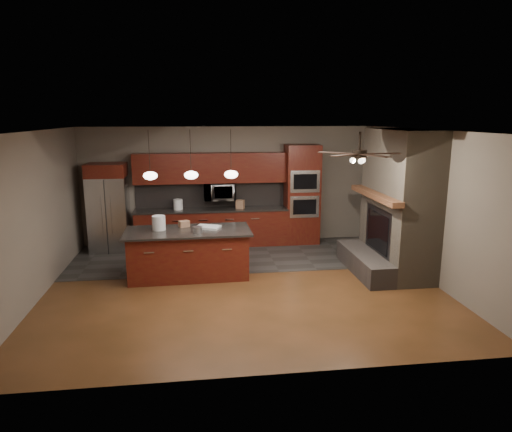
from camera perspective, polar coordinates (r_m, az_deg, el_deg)
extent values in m
plane|color=brown|center=(8.49, -1.58, -8.62)|extent=(7.00, 7.00, 0.00)
cube|color=white|center=(7.92, -1.70, 10.64)|extent=(7.00, 6.00, 0.02)
cube|color=#655C51|center=(11.03, -3.24, 3.83)|extent=(7.00, 0.02, 2.80)
cube|color=#655C51|center=(9.13, 20.79, 1.22)|extent=(0.02, 6.00, 2.80)
cube|color=#655C51|center=(8.49, -25.84, -0.02)|extent=(0.02, 6.00, 2.80)
cube|color=#32302D|center=(10.18, -2.63, -4.97)|extent=(7.00, 2.40, 0.01)
cube|color=brown|center=(9.30, 17.46, 1.65)|extent=(0.80, 2.00, 2.80)
cube|color=#473F3A|center=(9.34, 13.35, -5.66)|extent=(0.50, 2.00, 0.40)
cube|color=#2D2D30|center=(9.27, 15.10, -1.88)|extent=(0.05, 1.20, 0.95)
cube|color=black|center=(9.26, 14.96, -1.89)|extent=(0.02, 1.00, 0.75)
cube|color=brown|center=(9.08, 14.66, 2.53)|extent=(0.22, 2.10, 0.10)
cube|color=#56200F|center=(10.90, -5.55, -1.51)|extent=(3.55, 0.60, 0.86)
cube|color=black|center=(10.81, -5.60, 0.80)|extent=(3.59, 0.64, 0.04)
cube|color=black|center=(11.02, -5.68, 2.73)|extent=(3.55, 0.03, 0.60)
cube|color=#56200F|center=(10.78, -5.73, 6.00)|extent=(3.55, 0.35, 0.70)
cube|color=#56200F|center=(11.03, 5.74, 2.68)|extent=(0.80, 0.60, 2.38)
cube|color=silver|center=(10.78, 6.08, 1.15)|extent=(0.70, 0.03, 0.52)
cube|color=black|center=(10.76, 6.11, 1.13)|extent=(0.55, 0.02, 0.35)
cube|color=silver|center=(10.68, 6.16, 4.31)|extent=(0.70, 0.03, 0.52)
cube|color=black|center=(10.66, 6.18, 4.29)|extent=(0.55, 0.02, 0.35)
imported|color=silver|center=(10.79, -4.59, 3.07)|extent=(0.73, 0.41, 0.50)
cube|color=silver|center=(10.91, -17.89, 0.23)|extent=(0.85, 0.72, 1.71)
cube|color=#2D2D30|center=(10.56, -18.23, -0.19)|extent=(0.02, 0.02, 1.69)
cube|color=silver|center=(10.56, -18.79, 0.06)|extent=(0.03, 0.03, 0.85)
cube|color=silver|center=(10.52, -17.72, 0.09)|extent=(0.03, 0.03, 0.85)
cube|color=#56200F|center=(10.75, -18.25, 5.46)|extent=(0.85, 0.72, 0.30)
cube|color=#56200F|center=(8.89, -8.42, -4.77)|extent=(2.24, 0.97, 0.88)
cube|color=black|center=(8.76, -8.51, -1.89)|extent=(2.40, 1.13, 0.04)
cylinder|color=silver|center=(8.85, -12.06, -0.85)|extent=(0.29, 0.29, 0.27)
cylinder|color=#B5B4B9|center=(8.52, -7.32, -1.72)|extent=(0.23, 0.23, 0.12)
cube|color=silver|center=(8.85, -6.03, -1.40)|extent=(0.54, 0.46, 0.04)
cube|color=#8C6148|center=(9.02, -8.99, -0.97)|extent=(0.23, 0.20, 0.12)
cylinder|color=white|center=(10.78, -9.72, 1.43)|extent=(0.25, 0.25, 0.24)
cube|color=#A17253|center=(10.77, -1.99, 1.48)|extent=(0.22, 0.20, 0.20)
cylinder|color=black|center=(8.65, -13.22, 7.88)|extent=(0.01, 0.01, 0.78)
ellipsoid|color=white|center=(8.69, -13.07, 4.92)|extent=(0.26, 0.26, 0.16)
cylinder|color=black|center=(8.60, -8.20, 8.06)|extent=(0.01, 0.01, 0.78)
ellipsoid|color=white|center=(8.65, -8.11, 5.09)|extent=(0.26, 0.26, 0.16)
cylinder|color=black|center=(8.63, -3.16, 8.18)|extent=(0.01, 0.01, 0.78)
ellipsoid|color=white|center=(8.67, -3.13, 5.21)|extent=(0.26, 0.26, 0.16)
cylinder|color=black|center=(7.55, 12.84, 9.11)|extent=(0.04, 0.04, 0.30)
cylinder|color=black|center=(7.57, 12.77, 7.60)|extent=(0.24, 0.24, 0.12)
cube|color=black|center=(7.71, 15.44, 7.54)|extent=(0.60, 0.12, 0.01)
cube|color=black|center=(7.95, 12.67, 7.82)|extent=(0.30, 0.61, 0.01)
cube|color=black|center=(7.68, 10.02, 7.78)|extent=(0.56, 0.45, 0.01)
cube|color=black|center=(7.26, 11.07, 7.48)|extent=(0.56, 0.45, 0.01)
cube|color=black|center=(7.27, 14.62, 7.32)|extent=(0.30, 0.61, 0.01)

